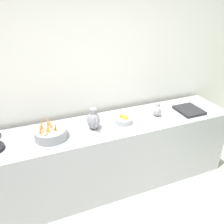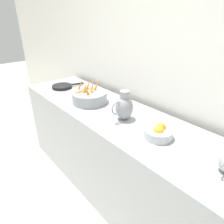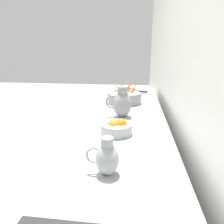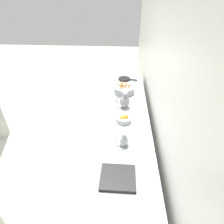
# 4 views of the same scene
# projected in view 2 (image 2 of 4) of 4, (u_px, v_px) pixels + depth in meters

# --- Properties ---
(prep_counter) EXTENTS (0.67, 3.20, 0.93)m
(prep_counter) POSITION_uv_depth(u_px,v_px,m) (139.00, 171.00, 1.82)
(prep_counter) COLOR #9EA0A5
(prep_counter) RESTS_ON ground_plane
(vegetable_colander) EXTENTS (0.35, 0.35, 0.24)m
(vegetable_colander) POSITION_uv_depth(u_px,v_px,m) (89.00, 97.00, 2.03)
(vegetable_colander) COLOR gray
(vegetable_colander) RESTS_ON prep_counter
(orange_bowl) EXTENTS (0.21, 0.21, 0.11)m
(orange_bowl) POSITION_uv_depth(u_px,v_px,m) (159.00, 132.00, 1.45)
(orange_bowl) COLOR #ADAFB5
(orange_bowl) RESTS_ON prep_counter
(metal_pitcher_tall) EXTENTS (0.21, 0.15, 0.25)m
(metal_pitcher_tall) POSITION_uv_depth(u_px,v_px,m) (124.00, 107.00, 1.68)
(metal_pitcher_tall) COLOR gray
(metal_pitcher_tall) RESTS_ON prep_counter
(skillet_on_counter) EXTENTS (0.38, 0.24, 0.03)m
(skillet_on_counter) POSITION_uv_depth(u_px,v_px,m) (62.00, 86.00, 2.44)
(skillet_on_counter) COLOR black
(skillet_on_counter) RESTS_ON prep_counter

